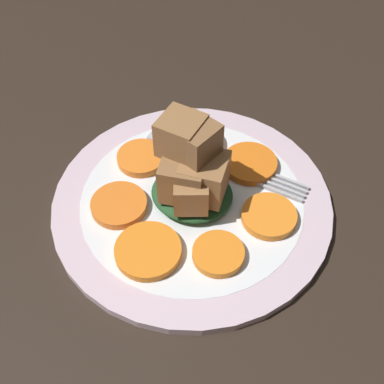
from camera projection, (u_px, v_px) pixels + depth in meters
table_slab at (192, 210)px, 52.38cm from camera, size 120.00×120.00×2.00cm
plate at (192, 202)px, 51.22cm from camera, size 29.48×29.48×1.05cm
carrot_slice_0 at (141, 158)px, 53.99cm from camera, size 5.42×5.42×0.86cm
carrot_slice_1 at (119, 205)px, 49.64cm from camera, size 5.83×5.83×0.86cm
carrot_slice_2 at (148, 251)px, 46.02cm from camera, size 6.47×6.47×0.86cm
carrot_slice_3 at (218, 254)px, 45.80cm from camera, size 5.02×5.02×0.86cm
carrot_slice_4 at (270, 212)px, 49.00cm from camera, size 5.63×5.63×0.86cm
carrot_slice_5 at (250, 163)px, 53.44cm from camera, size 6.06×6.06×0.86cm
carrot_slice_6 at (196, 143)px, 55.58cm from camera, size 6.33×6.33×0.86cm
center_pile at (192, 172)px, 47.67cm from camera, size 8.60×7.98×9.55cm
fork at (227, 165)px, 53.60cm from camera, size 19.41×4.68×0.40cm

